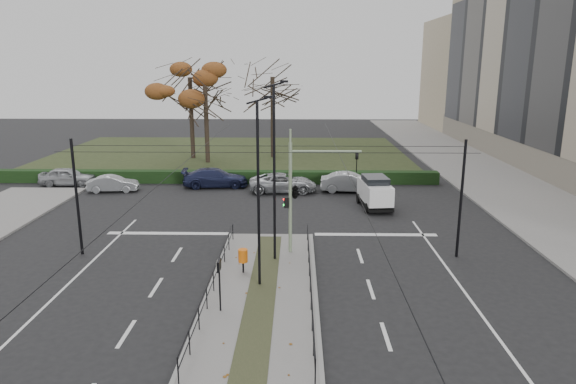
% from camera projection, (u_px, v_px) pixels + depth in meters
% --- Properties ---
extents(ground, '(140.00, 140.00, 0.00)m').
position_uv_depth(ground, '(266.00, 270.00, 24.34)').
color(ground, black).
rests_on(ground, ground).
extents(median_island, '(4.40, 15.00, 0.14)m').
position_uv_depth(median_island, '(262.00, 292.00, 21.90)').
color(median_island, slate).
rests_on(median_island, ground).
extents(sidewalk_east, '(8.00, 90.00, 0.14)m').
position_uv_depth(sidewalk_east, '(484.00, 174.00, 45.33)').
color(sidewalk_east, slate).
rests_on(sidewalk_east, ground).
extents(park, '(38.00, 26.00, 0.10)m').
position_uv_depth(park, '(229.00, 155.00, 55.49)').
color(park, '#273018').
rests_on(park, ground).
extents(hedge, '(38.00, 1.00, 1.00)m').
position_uv_depth(hedge, '(207.00, 177.00, 42.38)').
color(hedge, black).
rests_on(hedge, ground).
extents(median_railing, '(4.14, 13.24, 0.92)m').
position_uv_depth(median_railing, '(262.00, 273.00, 21.58)').
color(median_railing, black).
rests_on(median_railing, median_island).
extents(catenary, '(20.00, 34.00, 6.00)m').
position_uv_depth(catenary, '(267.00, 192.00, 25.09)').
color(catenary, black).
rests_on(catenary, ground).
extents(traffic_light, '(3.85, 2.21, 5.66)m').
position_uv_depth(traffic_light, '(297.00, 189.00, 25.62)').
color(traffic_light, gray).
rests_on(traffic_light, median_island).
extents(litter_bin, '(0.44, 0.44, 1.13)m').
position_uv_depth(litter_bin, '(243.00, 256.00, 23.57)').
color(litter_bin, black).
rests_on(litter_bin, median_island).
extents(info_panel, '(0.12, 0.55, 2.10)m').
position_uv_depth(info_panel, '(219.00, 271.00, 19.68)').
color(info_panel, black).
rests_on(info_panel, median_island).
extents(streetlamp_median_near, '(0.68, 0.14, 8.15)m').
position_uv_depth(streetlamp_median_near, '(259.00, 193.00, 21.48)').
color(streetlamp_median_near, black).
rests_on(streetlamp_median_near, median_island).
extents(streetlamp_median_far, '(0.72, 0.15, 8.66)m').
position_uv_depth(streetlamp_median_far, '(275.00, 172.00, 24.36)').
color(streetlamp_median_far, black).
rests_on(streetlamp_median_far, median_island).
extents(parked_car_first, '(4.41, 1.93, 1.48)m').
position_uv_depth(parked_car_first, '(68.00, 177.00, 41.31)').
color(parked_car_first, '#9B9EA2').
rests_on(parked_car_first, ground).
extents(parked_car_second, '(3.92, 1.76, 1.25)m').
position_uv_depth(parked_car_second, '(113.00, 184.00, 39.37)').
color(parked_car_second, '#9B9EA2').
rests_on(parked_car_second, ground).
extents(parked_car_third, '(5.31, 2.55, 1.49)m').
position_uv_depth(parked_car_third, '(215.00, 178.00, 40.86)').
color(parked_car_third, '#1E2346').
rests_on(parked_car_third, ground).
extents(parked_car_fourth, '(5.24, 2.55, 1.43)m').
position_uv_depth(parked_car_fourth, '(283.00, 183.00, 39.23)').
color(parked_car_fourth, '#9B9EA2').
rests_on(parked_car_fourth, ground).
extents(white_van, '(2.15, 4.10, 2.18)m').
position_uv_depth(white_van, '(375.00, 191.00, 34.79)').
color(white_van, white).
rests_on(white_van, ground).
extents(rust_tree, '(7.76, 7.76, 10.76)m').
position_uv_depth(rust_tree, '(190.00, 77.00, 51.33)').
color(rust_tree, black).
rests_on(rust_tree, park).
extents(bare_tree_center, '(7.99, 7.99, 10.91)m').
position_uv_depth(bare_tree_center, '(272.00, 83.00, 52.05)').
color(bare_tree_center, black).
rests_on(bare_tree_center, park).
extents(bare_tree_near, '(6.74, 6.74, 10.77)m').
position_uv_depth(bare_tree_near, '(205.00, 85.00, 49.13)').
color(bare_tree_near, black).
rests_on(bare_tree_near, park).
extents(parked_car_fifth, '(4.64, 1.94, 1.49)m').
position_uv_depth(parked_car_fifth, '(350.00, 182.00, 39.23)').
color(parked_car_fifth, '#9B9EA2').
rests_on(parked_car_fifth, ground).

